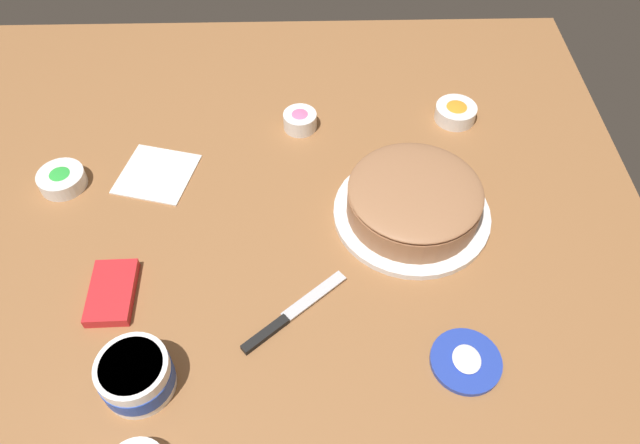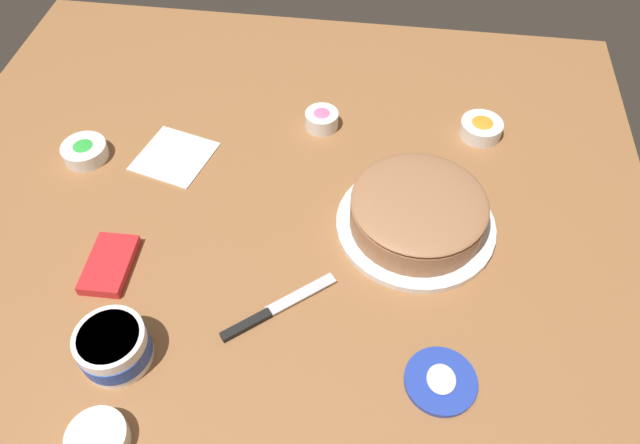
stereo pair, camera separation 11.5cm
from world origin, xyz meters
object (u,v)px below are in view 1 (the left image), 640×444
Objects in this scene: sprinkle_bowl_pink at (300,120)px; paper_napkin at (157,173)px; candy_box_lower at (112,292)px; frosted_cake at (414,202)px; frosting_tub at (136,375)px; spreading_knife at (284,318)px; sprinkle_bowl_orange at (456,112)px; sprinkle_bowl_green at (62,179)px; frosting_tub_lid at (466,361)px.

sprinkle_bowl_pink reaches higher than paper_napkin.
sprinkle_bowl_pink is 0.57m from candy_box_lower.
frosting_tub is at bearing -54.21° from frosted_cake.
spreading_knife is 1.29× the size of paper_napkin.
frosted_cake reaches higher than sprinkle_bowl_orange.
frosted_cake is 0.73m from sprinkle_bowl_green.
frosted_cake is 0.35m from spreading_knife.
sprinkle_bowl_green is 0.32m from candy_box_lower.
frosting_tub is 0.54m from frosting_tub_lid.
paper_napkin is (-0.13, -0.53, -0.04)m from frosted_cake.
spreading_knife is (-0.12, 0.23, -0.03)m from frosting_tub.
spreading_knife is (0.24, -0.25, -0.04)m from frosted_cake.
spreading_knife is (-0.09, -0.31, -0.00)m from frosting_tub_lid.
sprinkle_bowl_green reaches higher than spreading_knife.
sprinkle_bowl_green is (-0.43, -0.78, 0.01)m from frosting_tub_lid.
sprinkle_bowl_pink reaches higher than sprinkle_bowl_orange.
candy_box_lower is at bearing -103.39° from frosting_tub_lid.
sprinkle_bowl_green is (-0.34, -0.47, 0.01)m from spreading_knife.
spreading_knife is 0.51m from sprinkle_bowl_pink.
sprinkle_bowl_green reaches higher than paper_napkin.
candy_box_lower is (-0.18, -0.08, -0.03)m from frosting_tub.
frosting_tub_lid is at bearing 75.24° from candy_box_lower.
sprinkle_bowl_orange is 0.71× the size of candy_box_lower.
sprinkle_bowl_green is at bearing -71.26° from sprinkle_bowl_pink.
candy_box_lower is at bearing -6.40° from paper_napkin.
sprinkle_bowl_orange is at bearing 122.30° from candy_box_lower.
frosted_cake is 1.64× the size of spreading_knife.
frosted_cake is 2.38× the size of candy_box_lower.
frosting_tub is 0.62× the size of spreading_knife.
frosting_tub_lid is 0.81× the size of paper_napkin.
frosting_tub is 0.51m from sprinkle_bowl_green.
sprinkle_bowl_pink is at bearing -86.68° from sprinkle_bowl_orange.
sprinkle_bowl_orange is at bearing 172.27° from frosting_tub_lid.
frosting_tub_lid is 0.32m from spreading_knife.
candy_box_lower is at bearing -100.51° from spreading_knife.
frosting_tub_lid is 0.91× the size of candy_box_lower.
paper_napkin is at bearing -174.58° from frosting_tub.
paper_napkin is at bearing -127.62° from frosting_tub_lid.
spreading_knife is at bearing -3.29° from sprinkle_bowl_pink.
sprinkle_bowl_pink is (-0.51, 0.03, 0.02)m from spreading_knife.
frosted_cake is at bearing 39.61° from sprinkle_bowl_pink.
frosting_tub_lid is at bearing 73.73° from spreading_knife.
sprinkle_bowl_pink is 0.36m from sprinkle_bowl_orange.
frosted_cake reaches higher than spreading_knife.
sprinkle_bowl_green is 0.19m from paper_napkin.
frosting_tub reaches higher than sprinkle_bowl_orange.
frosted_cake is at bearing 82.03° from sprinkle_bowl_green.
frosting_tub_lid is (-0.03, 0.54, -0.03)m from frosting_tub.
frosting_tub_lid is 1.59× the size of sprinkle_bowl_pink.
frosted_cake reaches higher than frosting_tub_lid.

